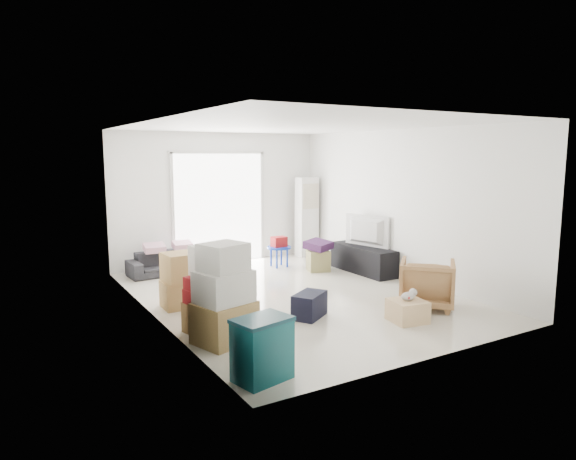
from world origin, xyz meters
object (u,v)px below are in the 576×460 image
(television, at_px, (363,243))
(storage_bins, at_px, (262,349))
(tv_console, at_px, (363,259))
(ac_tower, at_px, (307,217))
(wood_crate, at_px, (407,311))
(kids_table, at_px, (279,245))
(sofa, at_px, (169,259))
(armchair, at_px, (427,281))
(ottoman, at_px, (318,261))

(television, relative_size, storage_bins, 1.59)
(storage_bins, bearing_deg, tv_console, 39.69)
(ac_tower, xyz_separation_m, wood_crate, (-1.30, -4.56, -0.73))
(storage_bins, distance_m, kids_table, 5.26)
(ac_tower, height_order, sofa, ac_tower)
(ac_tower, relative_size, tv_console, 1.15)
(television, bearing_deg, sofa, 49.34)
(kids_table, xyz_separation_m, wood_crate, (-0.20, -3.88, -0.29))
(armchair, bearing_deg, ottoman, -42.62)
(sofa, distance_m, wood_crate, 4.81)
(television, distance_m, ottoman, 0.94)
(sofa, bearing_deg, wood_crate, -69.63)
(tv_console, height_order, ottoman, tv_console)
(tv_console, relative_size, sofa, 1.01)
(sofa, height_order, kids_table, kids_table)
(sofa, bearing_deg, television, -31.74)
(wood_crate, bearing_deg, kids_table, 87.05)
(kids_table, height_order, wood_crate, kids_table)
(tv_console, bearing_deg, sofa, 151.33)
(television, relative_size, kids_table, 1.68)
(television, xyz_separation_m, storage_bins, (-3.90, -3.24, -0.25))
(ottoman, xyz_separation_m, kids_table, (-0.48, 0.70, 0.24))
(armchair, bearing_deg, sofa, -10.37)
(ottoman, height_order, wood_crate, ottoman)
(television, xyz_separation_m, wood_crate, (-1.35, -2.63, -0.43))
(sofa, bearing_deg, ottoman, -28.37)
(ottoman, height_order, kids_table, kids_table)
(storage_bins, xyz_separation_m, ottoman, (3.23, 3.79, -0.12))
(ac_tower, bearing_deg, ottoman, -114.07)
(storage_bins, relative_size, wood_crate, 1.45)
(sofa, relative_size, wood_crate, 3.37)
(tv_console, bearing_deg, armchair, -105.49)
(tv_console, distance_m, wood_crate, 2.96)
(television, height_order, armchair, armchair)
(television, relative_size, wood_crate, 2.32)
(kids_table, bearing_deg, television, -47.41)
(wood_crate, bearing_deg, armchair, 26.10)
(sofa, xyz_separation_m, storage_bins, (-0.64, -5.02, 0.03))
(armchair, bearing_deg, wood_crate, 72.78)
(storage_bins, xyz_separation_m, wood_crate, (2.55, 0.61, -0.18))
(wood_crate, bearing_deg, ottoman, 77.87)
(television, xyz_separation_m, armchair, (-0.63, -2.28, -0.18))
(television, bearing_deg, wood_crate, 140.82)
(ac_tower, height_order, wood_crate, ac_tower)
(ac_tower, height_order, kids_table, ac_tower)
(ottoman, bearing_deg, sofa, 154.70)
(sofa, xyz_separation_m, armchair, (2.63, -4.06, 0.10))
(ac_tower, bearing_deg, wood_crate, -105.90)
(tv_console, distance_m, kids_table, 1.71)
(sofa, bearing_deg, tv_console, -31.74)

